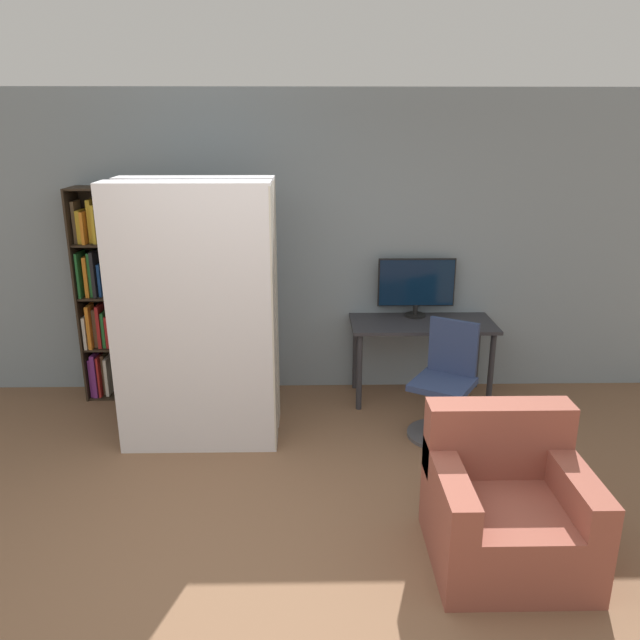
{
  "coord_description": "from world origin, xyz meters",
  "views": [
    {
      "loc": [
        0.27,
        -2.77,
        2.4
      ],
      "look_at": [
        0.35,
        1.52,
        1.05
      ],
      "focal_mm": 35.0,
      "sensor_mm": 36.0,
      "label": 1
    }
  ],
  "objects_px": {
    "monitor": "(416,284)",
    "mattress_far": "(203,307)",
    "office_chair": "(444,391)",
    "armchair": "(506,506)",
    "bookshelf": "(117,299)",
    "mattress_near": "(194,322)"
  },
  "relations": [
    {
      "from": "office_chair",
      "to": "bookshelf",
      "type": "relative_size",
      "value": 0.49
    },
    {
      "from": "bookshelf",
      "to": "mattress_far",
      "type": "relative_size",
      "value": 0.93
    },
    {
      "from": "armchair",
      "to": "monitor",
      "type": "bearing_deg",
      "value": 93.58
    },
    {
      "from": "armchair",
      "to": "office_chair",
      "type": "bearing_deg",
      "value": 91.6
    },
    {
      "from": "monitor",
      "to": "mattress_near",
      "type": "distance_m",
      "value": 2.09
    },
    {
      "from": "monitor",
      "to": "mattress_near",
      "type": "relative_size",
      "value": 0.34
    },
    {
      "from": "bookshelf",
      "to": "office_chair",
      "type": "bearing_deg",
      "value": -17.17
    },
    {
      "from": "armchair",
      "to": "bookshelf",
      "type": "bearing_deg",
      "value": 140.34
    },
    {
      "from": "bookshelf",
      "to": "mattress_near",
      "type": "distance_m",
      "value": 1.36
    },
    {
      "from": "office_chair",
      "to": "bookshelf",
      "type": "distance_m",
      "value": 2.97
    },
    {
      "from": "office_chair",
      "to": "mattress_near",
      "type": "distance_m",
      "value": 2.03
    },
    {
      "from": "bookshelf",
      "to": "mattress_far",
      "type": "xyz_separation_m",
      "value": [
        0.88,
        -0.63,
        0.11
      ]
    },
    {
      "from": "mattress_far",
      "to": "armchair",
      "type": "height_order",
      "value": "mattress_far"
    },
    {
      "from": "armchair",
      "to": "mattress_near",
      "type": "bearing_deg",
      "value": 146.02
    },
    {
      "from": "monitor",
      "to": "mattress_far",
      "type": "distance_m",
      "value": 1.92
    },
    {
      "from": "office_chair",
      "to": "armchair",
      "type": "relative_size",
      "value": 1.09
    },
    {
      "from": "office_chair",
      "to": "mattress_near",
      "type": "bearing_deg",
      "value": -174.98
    },
    {
      "from": "monitor",
      "to": "mattress_far",
      "type": "xyz_separation_m",
      "value": [
        -1.81,
        -0.64,
        -0.01
      ]
    },
    {
      "from": "office_chair",
      "to": "bookshelf",
      "type": "height_order",
      "value": "bookshelf"
    },
    {
      "from": "bookshelf",
      "to": "mattress_near",
      "type": "height_order",
      "value": "mattress_near"
    },
    {
      "from": "mattress_near",
      "to": "mattress_far",
      "type": "relative_size",
      "value": 1.0
    },
    {
      "from": "bookshelf",
      "to": "monitor",
      "type": "bearing_deg",
      "value": 0.4
    }
  ]
}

